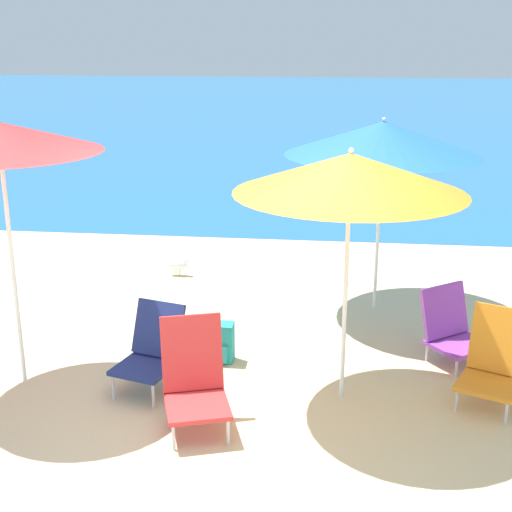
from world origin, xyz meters
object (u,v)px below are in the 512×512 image
beach_chair_orange (494,361)px  backpack_teal (218,343)px  beach_chair_red (194,378)px  seagull (178,265)px  beach_umbrella_orange (350,173)px  beach_chair_purple (452,327)px  beach_chair_navy (152,349)px  beach_umbrella_blue (383,138)px

beach_chair_orange → backpack_teal: beach_chair_orange is taller
beach_chair_red → seagull: bearing=86.6°
beach_umbrella_orange → beach_chair_purple: beach_umbrella_orange is taller
beach_chair_orange → beach_chair_navy: bearing=-153.8°
beach_umbrella_blue → beach_umbrella_orange: 2.11m
beach_umbrella_orange → beach_chair_red: size_ratio=2.50×
beach_chair_navy → beach_chair_purple: bearing=34.8°
beach_umbrella_blue → beach_chair_red: beach_umbrella_blue is taller
beach_chair_navy → beach_chair_red: 0.71m
seagull → beach_umbrella_blue: bearing=-19.1°
beach_umbrella_blue → seagull: size_ratio=7.79×
beach_chair_orange → backpack_teal: (-2.37, 0.46, -0.18)m
beach_chair_orange → seagull: beach_chair_orange is taller
beach_chair_navy → beach_chair_orange: beach_chair_orange is taller
beach_chair_red → beach_chair_purple: bearing=15.1°
beach_chair_navy → beach_chair_purple: (2.62, 0.87, -0.04)m
beach_umbrella_orange → beach_chair_purple: 2.06m
beach_umbrella_blue → beach_chair_purple: beach_umbrella_blue is taller
seagull → beach_chair_orange: bearing=-40.6°
seagull → beach_umbrella_orange: bearing=-54.9°
beach_chair_purple → beach_chair_orange: bearing=-110.2°
beach_umbrella_blue → backpack_teal: size_ratio=5.61×
beach_chair_orange → beach_umbrella_orange: bearing=-151.6°
beach_chair_navy → seagull: 2.97m
beach_chair_orange → seagull: bearing=163.3°
beach_umbrella_blue → beach_chair_orange: size_ratio=2.69×
beach_umbrella_orange → beach_chair_orange: beach_umbrella_orange is taller
beach_chair_navy → beach_chair_purple: 2.76m
beach_chair_orange → beach_chair_red: 2.45m
beach_chair_orange → beach_chair_purple: size_ratio=1.08×
beach_chair_orange → backpack_teal: 2.43m
beach_chair_purple → backpack_teal: (-2.15, -0.30, -0.14)m
seagull → beach_chair_red: bearing=-75.2°
beach_umbrella_orange → beach_chair_red: 1.97m
beach_chair_purple → backpack_teal: bearing=151.0°
beach_chair_purple → beach_umbrella_orange: bearing=-176.4°
beach_chair_red → seagull: size_ratio=3.12×
beach_chair_red → seagull: 3.59m
beach_chair_navy → backpack_teal: 0.76m
beach_chair_purple → seagull: beach_chair_purple is taller
beach_umbrella_blue → beach_chair_red: 3.37m
beach_umbrella_blue → backpack_teal: 2.73m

